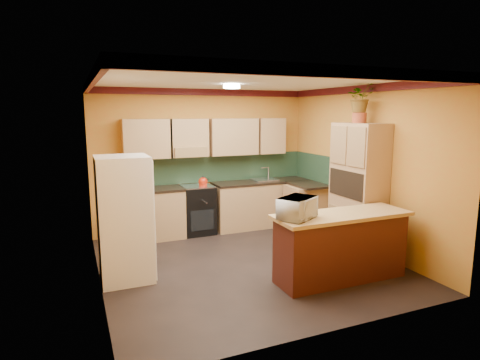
% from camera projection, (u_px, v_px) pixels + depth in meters
% --- Properties ---
extents(room_shell, '(4.24, 4.24, 2.72)m').
position_uv_depth(room_shell, '(241.00, 124.00, 6.00)').
color(room_shell, black).
rests_on(room_shell, ground).
extents(base_cabinets_back, '(3.65, 0.60, 0.88)m').
position_uv_depth(base_cabinets_back, '(228.00, 207.00, 7.80)').
color(base_cabinets_back, tan).
rests_on(base_cabinets_back, ground).
extents(countertop_back, '(3.65, 0.62, 0.04)m').
position_uv_depth(countertop_back, '(228.00, 184.00, 7.72)').
color(countertop_back, black).
rests_on(countertop_back, base_cabinets_back).
extents(stove, '(0.58, 0.58, 0.91)m').
position_uv_depth(stove, '(198.00, 210.00, 7.56)').
color(stove, black).
rests_on(stove, ground).
extents(kettle, '(0.18, 0.18, 0.18)m').
position_uv_depth(kettle, '(203.00, 181.00, 7.46)').
color(kettle, '#B0210B').
rests_on(kettle, stove).
extents(sink, '(0.48, 0.40, 0.03)m').
position_uv_depth(sink, '(264.00, 180.00, 8.01)').
color(sink, silver).
rests_on(sink, countertop_back).
extents(base_cabinets_right, '(0.60, 0.80, 0.88)m').
position_uv_depth(base_cabinets_right, '(309.00, 208.00, 7.73)').
color(base_cabinets_right, tan).
rests_on(base_cabinets_right, ground).
extents(countertop_right, '(0.62, 0.80, 0.04)m').
position_uv_depth(countertop_right, '(309.00, 185.00, 7.65)').
color(countertop_right, black).
rests_on(countertop_right, base_cabinets_right).
extents(fridge, '(0.68, 0.66, 1.70)m').
position_uv_depth(fridge, '(124.00, 219.00, 5.38)').
color(fridge, white).
rests_on(fridge, ground).
extents(pantry, '(0.48, 0.90, 2.10)m').
position_uv_depth(pantry, '(358.00, 189.00, 6.42)').
color(pantry, tan).
rests_on(pantry, ground).
extents(fern_pot, '(0.22, 0.22, 0.16)m').
position_uv_depth(fern_pot, '(359.00, 118.00, 6.28)').
color(fern_pot, '#9D4226').
rests_on(fern_pot, pantry).
extents(fern, '(0.44, 0.38, 0.48)m').
position_uv_depth(fern, '(360.00, 97.00, 6.23)').
color(fern, tan).
rests_on(fern, fern_pot).
extents(breakfast_bar, '(1.80, 0.55, 0.88)m').
position_uv_depth(breakfast_bar, '(341.00, 248.00, 5.44)').
color(breakfast_bar, '#471D10').
rests_on(breakfast_bar, ground).
extents(bar_top, '(1.90, 0.65, 0.05)m').
position_uv_depth(bar_top, '(342.00, 215.00, 5.36)').
color(bar_top, tan).
rests_on(bar_top, breakfast_bar).
extents(microwave, '(0.61, 0.55, 0.28)m').
position_uv_depth(microwave, '(297.00, 208.00, 5.07)').
color(microwave, white).
rests_on(microwave, bar_top).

